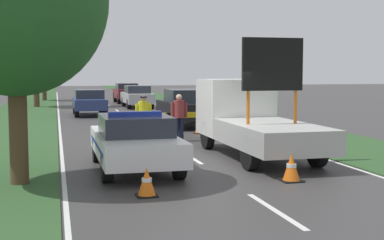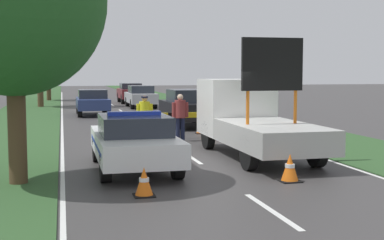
{
  "view_description": "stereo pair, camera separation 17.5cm",
  "coord_description": "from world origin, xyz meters",
  "px_view_note": "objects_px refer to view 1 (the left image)",
  "views": [
    {
      "loc": [
        -3.8,
        -14.11,
        2.51
      ],
      "look_at": [
        0.02,
        0.86,
        1.1
      ],
      "focal_mm": 50.0,
      "sensor_mm": 36.0,
      "label": 1
    },
    {
      "loc": [
        -3.63,
        -14.16,
        2.51
      ],
      "look_at": [
        0.02,
        0.86,
        1.1
      ],
      "focal_mm": 50.0,
      "sensor_mm": 36.0,
      "label": 2
    }
  ],
  "objects_px": {
    "police_officer": "(143,114)",
    "queued_car_sedan_black": "(185,107)",
    "traffic_cone_behind_barrier": "(139,128)",
    "work_truck": "(249,118)",
    "queued_car_hatch_blue": "(89,102)",
    "roadside_tree_near_left": "(43,56)",
    "police_car": "(135,141)",
    "traffic_cone_centre_front": "(291,168)",
    "roadside_tree_mid_left": "(35,28)",
    "queued_car_sedan_silver": "(137,96)",
    "road_barrier": "(166,117)",
    "queued_car_wagon_maroon": "(126,92)",
    "traffic_cone_near_police": "(199,128)",
    "pedestrian_civilian": "(179,114)",
    "traffic_cone_lane_edge": "(214,132)",
    "traffic_cone_near_truck": "(147,182)"
  },
  "relations": [
    {
      "from": "police_car",
      "to": "queued_car_hatch_blue",
      "type": "xyz_separation_m",
      "value": [
        -0.06,
        17.57,
        0.04
      ]
    },
    {
      "from": "roadside_tree_near_left",
      "to": "police_officer",
      "type": "bearing_deg",
      "value": -82.12
    },
    {
      "from": "road_barrier",
      "to": "queued_car_sedan_silver",
      "type": "bearing_deg",
      "value": 92.01
    },
    {
      "from": "traffic_cone_behind_barrier",
      "to": "work_truck",
      "type": "bearing_deg",
      "value": -65.66
    },
    {
      "from": "traffic_cone_behind_barrier",
      "to": "police_officer",
      "type": "bearing_deg",
      "value": -93.52
    },
    {
      "from": "work_truck",
      "to": "queued_car_sedan_silver",
      "type": "xyz_separation_m",
      "value": [
        -0.21,
        21.61,
        -0.32
      ]
    },
    {
      "from": "work_truck",
      "to": "queued_car_sedan_silver",
      "type": "height_order",
      "value": "work_truck"
    },
    {
      "from": "traffic_cone_centre_front",
      "to": "queued_car_sedan_silver",
      "type": "distance_m",
      "value": 25.71
    },
    {
      "from": "queued_car_sedan_black",
      "to": "roadside_tree_near_left",
      "type": "relative_size",
      "value": 0.85
    },
    {
      "from": "traffic_cone_near_police",
      "to": "roadside_tree_mid_left",
      "type": "relative_size",
      "value": 0.06
    },
    {
      "from": "traffic_cone_centre_front",
      "to": "traffic_cone_behind_barrier",
      "type": "height_order",
      "value": "traffic_cone_centre_front"
    },
    {
      "from": "traffic_cone_behind_barrier",
      "to": "queued_car_sedan_black",
      "type": "xyz_separation_m",
      "value": [
        2.59,
        3.03,
        0.61
      ]
    },
    {
      "from": "roadside_tree_near_left",
      "to": "traffic_cone_lane_edge",
      "type": "bearing_deg",
      "value": -76.77
    },
    {
      "from": "pedestrian_civilian",
      "to": "traffic_cone_lane_edge",
      "type": "xyz_separation_m",
      "value": [
        1.46,
        0.52,
        -0.75
      ]
    },
    {
      "from": "roadside_tree_near_left",
      "to": "pedestrian_civilian",
      "type": "bearing_deg",
      "value": -79.77
    },
    {
      "from": "queued_car_sedan_black",
      "to": "queued_car_sedan_silver",
      "type": "xyz_separation_m",
      "value": [
        -0.26,
        12.98,
        -0.08
      ]
    },
    {
      "from": "police_car",
      "to": "traffic_cone_centre_front",
      "type": "distance_m",
      "value": 4.03
    },
    {
      "from": "police_officer",
      "to": "traffic_cone_centre_front",
      "type": "relative_size",
      "value": 2.56
    },
    {
      "from": "road_barrier",
      "to": "traffic_cone_behind_barrier",
      "type": "relative_size",
      "value": 6.25
    },
    {
      "from": "work_truck",
      "to": "queued_car_wagon_maroon",
      "type": "distance_m",
      "value": 27.39
    },
    {
      "from": "police_officer",
      "to": "traffic_cone_behind_barrier",
      "type": "height_order",
      "value": "police_officer"
    },
    {
      "from": "queued_car_hatch_blue",
      "to": "roadside_tree_near_left",
      "type": "relative_size",
      "value": 0.76
    },
    {
      "from": "traffic_cone_lane_edge",
      "to": "queued_car_sedan_silver",
      "type": "relative_size",
      "value": 0.11
    },
    {
      "from": "traffic_cone_behind_barrier",
      "to": "queued_car_sedan_black",
      "type": "relative_size",
      "value": 0.12
    },
    {
      "from": "work_truck",
      "to": "road_barrier",
      "type": "relative_size",
      "value": 1.83
    },
    {
      "from": "pedestrian_civilian",
      "to": "roadside_tree_mid_left",
      "type": "distance_m",
      "value": 21.56
    },
    {
      "from": "police_car",
      "to": "traffic_cone_centre_front",
      "type": "bearing_deg",
      "value": -38.15
    },
    {
      "from": "pedestrian_civilian",
      "to": "queued_car_sedan_silver",
      "type": "relative_size",
      "value": 0.37
    },
    {
      "from": "police_officer",
      "to": "queued_car_sedan_black",
      "type": "height_order",
      "value": "queued_car_sedan_black"
    },
    {
      "from": "work_truck",
      "to": "police_officer",
      "type": "height_order",
      "value": "work_truck"
    },
    {
      "from": "queued_car_wagon_maroon",
      "to": "road_barrier",
      "type": "bearing_deg",
      "value": 86.28
    },
    {
      "from": "queued_car_sedan_silver",
      "to": "roadside_tree_mid_left",
      "type": "distance_m",
      "value": 8.53
    },
    {
      "from": "queued_car_wagon_maroon",
      "to": "traffic_cone_behind_barrier",
      "type": "bearing_deg",
      "value": 83.89
    },
    {
      "from": "police_officer",
      "to": "queued_car_wagon_maroon",
      "type": "xyz_separation_m",
      "value": [
        2.45,
        23.71,
        -0.14
      ]
    },
    {
      "from": "work_truck",
      "to": "roadside_tree_mid_left",
      "type": "bearing_deg",
      "value": -75.78
    },
    {
      "from": "work_truck",
      "to": "traffic_cone_centre_front",
      "type": "xyz_separation_m",
      "value": [
        -0.5,
        -4.1,
        -0.79
      ]
    },
    {
      "from": "traffic_cone_centre_front",
      "to": "traffic_cone_lane_edge",
      "type": "xyz_separation_m",
      "value": [
        0.56,
        8.06,
        -0.07
      ]
    },
    {
      "from": "road_barrier",
      "to": "queued_car_hatch_blue",
      "type": "height_order",
      "value": "queued_car_hatch_blue"
    },
    {
      "from": "traffic_cone_behind_barrier",
      "to": "roadside_tree_near_left",
      "type": "height_order",
      "value": "roadside_tree_near_left"
    },
    {
      "from": "traffic_cone_centre_front",
      "to": "traffic_cone_near_truck",
      "type": "bearing_deg",
      "value": -169.58
    },
    {
      "from": "pedestrian_civilian",
      "to": "roadside_tree_near_left",
      "type": "xyz_separation_m",
      "value": [
        -5.22,
        28.93,
        2.78
      ]
    },
    {
      "from": "queued_car_sedan_silver",
      "to": "queued_car_hatch_blue",
      "type": "bearing_deg",
      "value": 58.09
    },
    {
      "from": "traffic_cone_lane_edge",
      "to": "traffic_cone_near_truck",
      "type": "bearing_deg",
      "value": -114.76
    },
    {
      "from": "traffic_cone_centre_front",
      "to": "queued_car_wagon_maroon",
      "type": "xyz_separation_m",
      "value": [
        0.3,
        31.49,
        0.52
      ]
    },
    {
      "from": "traffic_cone_near_truck",
      "to": "queued_car_wagon_maroon",
      "type": "relative_size",
      "value": 0.14
    },
    {
      "from": "pedestrian_civilian",
      "to": "queued_car_sedan_silver",
      "type": "distance_m",
      "value": 18.21
    },
    {
      "from": "roadside_tree_near_left",
      "to": "traffic_cone_near_police",
      "type": "bearing_deg",
      "value": -76.39
    },
    {
      "from": "police_officer",
      "to": "traffic_cone_near_police",
      "type": "relative_size",
      "value": 3.31
    },
    {
      "from": "road_barrier",
      "to": "queued_car_sedan_silver",
      "type": "distance_m",
      "value": 17.49
    },
    {
      "from": "queued_car_sedan_black",
      "to": "roadside_tree_near_left",
      "type": "distance_m",
      "value": 24.82
    }
  ]
}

